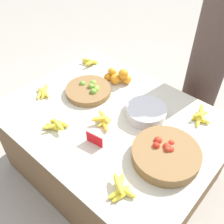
{
  "coord_description": "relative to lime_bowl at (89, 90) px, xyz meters",
  "views": [
    {
      "loc": [
        0.9,
        -1.01,
        2.01
      ],
      "look_at": [
        0.0,
        0.0,
        0.73
      ],
      "focal_mm": 42.0,
      "sensor_mm": 36.0,
      "label": 1
    }
  ],
  "objects": [
    {
      "name": "banana_bunch_middle_right",
      "position": [
        0.11,
        -0.42,
        -0.0
      ],
      "size": [
        0.18,
        0.16,
        0.06
      ],
      "color": "yellow",
      "rests_on": "market_table"
    },
    {
      "name": "vendor_person",
      "position": [
        0.58,
        0.83,
        0.04
      ],
      "size": [
        0.31,
        0.31,
        1.61
      ],
      "color": "#473833",
      "rests_on": "ground_plane"
    },
    {
      "name": "tomato_basket",
      "position": [
        0.82,
        -0.14,
        0.01
      ],
      "size": [
        0.42,
        0.42,
        0.1
      ],
      "color": "olive",
      "rests_on": "market_table"
    },
    {
      "name": "metal_bowl",
      "position": [
        0.5,
        0.09,
        0.01
      ],
      "size": [
        0.29,
        0.29,
        0.08
      ],
      "color": "silver",
      "rests_on": "market_table"
    },
    {
      "name": "market_table",
      "position": [
        0.33,
        -0.08,
        -0.37
      ],
      "size": [
        1.56,
        1.19,
        0.68
      ],
      "color": "brown",
      "rests_on": "ground_plane"
    },
    {
      "name": "banana_bunch_front_left",
      "position": [
        -0.26,
        -0.25,
        -0.01
      ],
      "size": [
        0.17,
        0.19,
        0.03
      ],
      "color": "yellow",
      "rests_on": "market_table"
    },
    {
      "name": "banana_bunch_front_center",
      "position": [
        0.32,
        -0.17,
        0.0
      ],
      "size": [
        0.19,
        0.15,
        0.06
      ],
      "color": "yellow",
      "rests_on": "market_table"
    },
    {
      "name": "lime_bowl",
      "position": [
        0.0,
        0.0,
        0.0
      ],
      "size": [
        0.36,
        0.36,
        0.08
      ],
      "color": "olive",
      "rests_on": "market_table"
    },
    {
      "name": "orange_pile",
      "position": [
        0.08,
        0.26,
        0.02
      ],
      "size": [
        0.22,
        0.15,
        0.14
      ],
      "color": "orange",
      "rests_on": "market_table"
    },
    {
      "name": "ground_plane",
      "position": [
        0.33,
        -0.08,
        -0.71
      ],
      "size": [
        12.0,
        12.0,
        0.0
      ],
      "primitive_type": "plane",
      "color": "#ADA599"
    },
    {
      "name": "banana_bunch_front_right",
      "position": [
        -0.29,
        0.29,
        -0.0
      ],
      "size": [
        0.16,
        0.15,
        0.05
      ],
      "color": "yellow",
      "rests_on": "market_table"
    },
    {
      "name": "banana_bunch_back_center",
      "position": [
        0.81,
        0.32,
        0.0
      ],
      "size": [
        0.15,
        0.21,
        0.06
      ],
      "color": "yellow",
      "rests_on": "market_table"
    },
    {
      "name": "banana_bunch_middle_left",
      "position": [
        0.76,
        -0.5,
        0.0
      ],
      "size": [
        0.19,
        0.17,
        0.06
      ],
      "color": "yellow",
      "rests_on": "market_table"
    },
    {
      "name": "price_sign",
      "position": [
        0.41,
        -0.35,
        0.02
      ],
      "size": [
        0.12,
        0.03,
        0.09
      ],
      "rotation": [
        0.0,
        0.0,
        0.16
      ],
      "color": "red",
      "rests_on": "market_table"
    }
  ]
}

